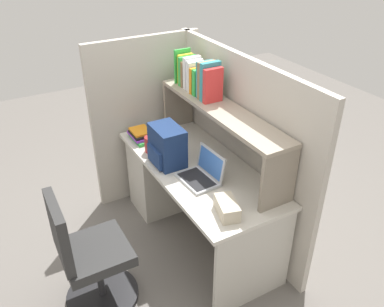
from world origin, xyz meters
The scene contains 14 objects.
ground_plane centered at (0.00, 0.00, 0.00)m, with size 8.00×8.00×0.00m, color slate.
desk centered at (-0.39, 0.00, 0.40)m, with size 1.60×0.70×0.73m.
cubicle_partition_rear centered at (0.00, 0.38, 0.78)m, with size 1.84×0.05×1.55m, color #BCB5A8.
cubicle_partition_left centered at (-0.85, -0.05, 0.78)m, with size 0.05×1.06×1.55m, color #BCB5A8.
overhead_hutch centered at (0.00, 0.20, 1.08)m, with size 1.44×0.28×0.45m.
reference_books_on_shelf centered at (-0.34, 0.20, 1.31)m, with size 0.52×0.18×0.30m.
laptop centered at (0.19, -0.07, 0.78)m, with size 0.32×0.27×0.22m.
backpack centered at (-0.15, -0.19, 0.88)m, with size 0.30×0.23×0.31m.
computer_mouse centered at (-0.47, -0.01, 0.75)m, with size 0.06×0.10×0.03m, color #262628.
paper_cup centered at (-0.55, -0.03, 0.78)m, with size 0.08×0.08×0.11m, color white.
tissue_box centered at (0.61, -0.13, 0.78)m, with size 0.22×0.12×0.10m, color #BFB299.
snack_canister centered at (-0.38, -0.23, 0.80)m, with size 0.10×0.10×0.13m, color maroon.
desk_book_stack centered at (-0.61, -0.22, 0.77)m, with size 0.26×0.18×0.09m.
office_chair centered at (0.23, -0.99, 0.39)m, with size 0.52×0.52×0.93m.
Camera 1 is at (2.29, -1.34, 2.41)m, focal length 37.48 mm.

